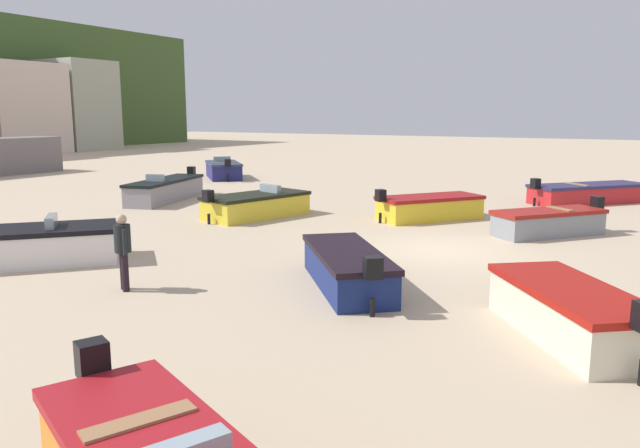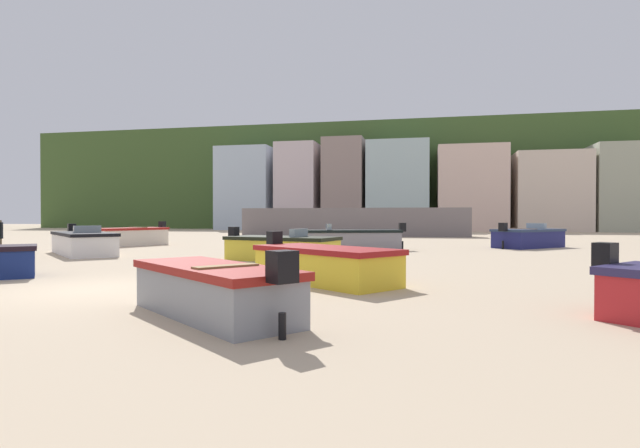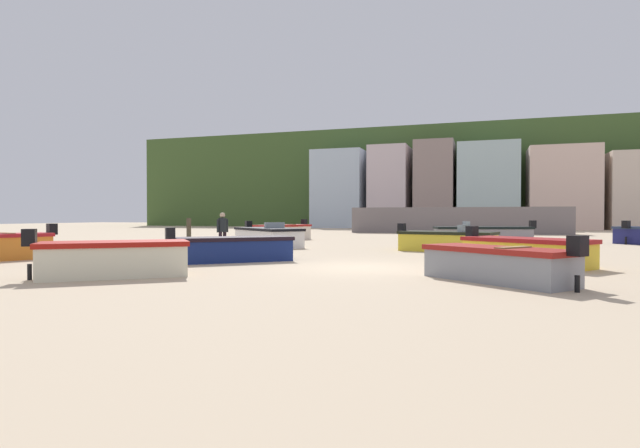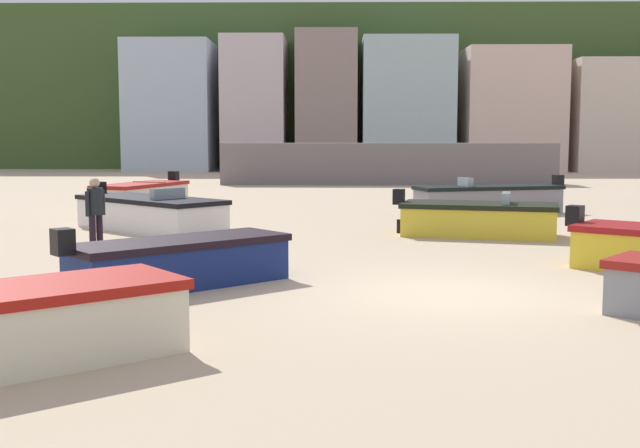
# 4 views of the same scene
# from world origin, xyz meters

# --- Properties ---
(ground_plane) EXTENTS (160.00, 160.00, 0.00)m
(ground_plane) POSITION_xyz_m (0.00, 0.00, 0.00)
(ground_plane) COLOR tan
(headland_hill) EXTENTS (90.00, 32.00, 12.93)m
(headland_hill) POSITION_xyz_m (0.00, 66.00, 6.46)
(headland_hill) COLOR #3C5528
(headland_hill) RESTS_ON ground
(harbor_pier) EXTENTS (17.74, 2.40, 2.20)m
(harbor_pier) POSITION_xyz_m (1.16, 30.00, 1.10)
(harbor_pier) COLOR slate
(harbor_pier) RESTS_ON ground
(townhouse_far_left) EXTENTS (6.28, 5.50, 9.57)m
(townhouse_far_left) POSITION_xyz_m (-13.86, 46.75, 4.79)
(townhouse_far_left) COLOR #ADBECF
(townhouse_far_left) RESTS_ON ground
(townhouse_left) EXTENTS (4.58, 6.14, 9.84)m
(townhouse_left) POSITION_xyz_m (-7.58, 47.07, 4.92)
(townhouse_left) COLOR beige
(townhouse_left) RESTS_ON ground
(townhouse_centre_left) EXTENTS (4.46, 5.41, 10.20)m
(townhouse_centre_left) POSITION_xyz_m (-2.26, 46.71, 5.10)
(townhouse_centre_left) COLOR gray
(townhouse_centre_left) RESTS_ON ground
(townhouse_centre) EXTENTS (6.67, 6.39, 9.74)m
(townhouse_centre) POSITION_xyz_m (3.72, 47.20, 4.87)
(townhouse_centre) COLOR #A8C0C1
(townhouse_centre) RESTS_ON ground
(townhouse_centre_right) EXTENTS (7.07, 6.20, 9.01)m
(townhouse_centre_right) POSITION_xyz_m (11.47, 47.10, 4.51)
(townhouse_centre_right) COLOR beige
(townhouse_centre_right) RESTS_ON ground
(townhouse_right) EXTENTS (7.13, 5.39, 8.16)m
(townhouse_right) POSITION_xyz_m (19.30, 46.70, 4.08)
(townhouse_right) COLOR beige
(townhouse_right) RESTS_ON ground
(boat_navy_0) EXTENTS (3.68, 3.44, 1.12)m
(boat_navy_0) POSITION_xyz_m (-4.40, 0.59, 0.41)
(boat_navy_0) COLOR navy
(boat_navy_0) RESTS_ON ground
(boat_white_3) EXTENTS (4.65, 4.44, 1.22)m
(boat_white_3) POSITION_xyz_m (-6.71, 8.50, 0.46)
(boat_white_3) COLOR white
(boat_white_3) RESTS_ON ground
(boat_yellow_4) EXTENTS (4.25, 2.60, 1.15)m
(boat_yellow_4) POSITION_xyz_m (1.89, 7.54, 0.43)
(boat_yellow_4) COLOR gold
(boat_yellow_4) RESTS_ON ground
(boat_grey_5) EXTENTS (5.16, 2.67, 1.24)m
(boat_grey_5) POSITION_xyz_m (3.28, 13.28, 0.47)
(boat_grey_5) COLOR gray
(boat_grey_5) RESTS_ON ground
(boat_cream_7) EXTENTS (3.55, 3.23, 1.18)m
(boat_cream_7) POSITION_xyz_m (-5.22, -3.99, 0.44)
(boat_cream_7) COLOR beige
(boat_cream_7) RESTS_ON ground
(boat_cream_8) EXTENTS (2.72, 4.25, 1.27)m
(boat_cream_8) POSITION_xyz_m (-8.33, 14.33, 0.48)
(boat_cream_8) COLOR beige
(boat_cream_8) RESTS_ON ground
(beach_walker_foreground) EXTENTS (0.47, 0.50, 1.62)m
(beach_walker_foreground) POSITION_xyz_m (-6.96, 4.50, 0.95)
(beach_walker_foreground) COLOR black
(beach_walker_foreground) RESTS_ON ground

